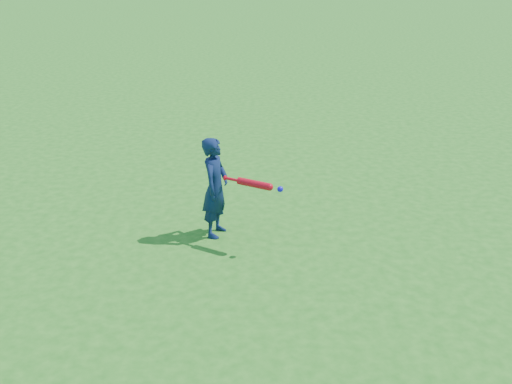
{
  "coord_description": "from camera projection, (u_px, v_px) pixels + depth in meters",
  "views": [
    {
      "loc": [
        0.9,
        -5.16,
        2.86
      ],
      "look_at": [
        0.64,
        0.26,
        0.6
      ],
      "focal_mm": 40.0,
      "sensor_mm": 36.0,
      "label": 1
    }
  ],
  "objects": [
    {
      "name": "bat_swing",
      "position": [
        257.0,
        184.0,
        5.79
      ],
      "size": [
        0.63,
        0.34,
        0.08
      ],
      "rotation": [
        0.0,
        0.0,
        -0.46
      ],
      "color": "red",
      "rests_on": "ground"
    },
    {
      "name": "ground",
      "position": [
        193.0,
        254.0,
        5.9
      ],
      "size": [
        80.0,
        80.0,
        0.0
      ],
      "primitive_type": "plane",
      "color": "#206D1A",
      "rests_on": "ground"
    },
    {
      "name": "child",
      "position": [
        215.0,
        187.0,
        6.12
      ],
      "size": [
        0.36,
        0.46,
        1.11
      ],
      "primitive_type": "imported",
      "rotation": [
        0.0,
        0.0,
        1.32
      ],
      "color": "#0E1D44",
      "rests_on": "ground"
    }
  ]
}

